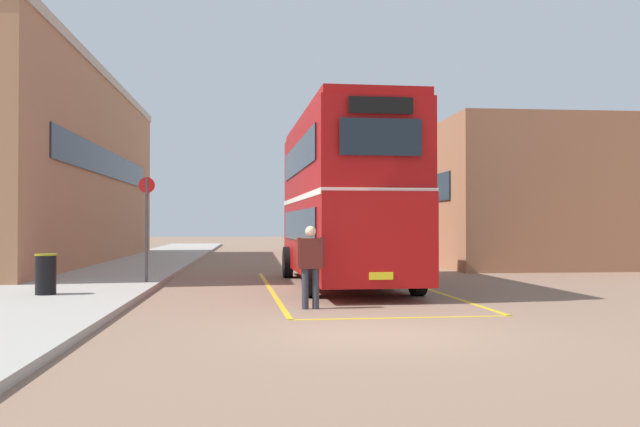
{
  "coord_description": "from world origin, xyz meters",
  "views": [
    {
      "loc": [
        -1.94,
        -10.8,
        1.74
      ],
      "look_at": [
        0.14,
        10.63,
        2.07
      ],
      "focal_mm": 38.51,
      "sensor_mm": 36.0,
      "label": 1
    }
  ],
  "objects_px": {
    "pedestrian_boarding": "(310,261)",
    "litter_bin": "(46,274)",
    "double_decker_bus": "(343,197)",
    "bus_stop_sign": "(147,219)",
    "single_deck_bus": "(327,226)"
  },
  "relations": [
    {
      "from": "double_decker_bus",
      "to": "single_deck_bus",
      "type": "relative_size",
      "value": 1.06
    },
    {
      "from": "pedestrian_boarding",
      "to": "bus_stop_sign",
      "type": "distance_m",
      "value": 6.78
    },
    {
      "from": "litter_bin",
      "to": "bus_stop_sign",
      "type": "xyz_separation_m",
      "value": [
        1.74,
        3.24,
        1.26
      ]
    },
    {
      "from": "single_deck_bus",
      "to": "bus_stop_sign",
      "type": "xyz_separation_m",
      "value": [
        -7.2,
        -20.41,
        0.23
      ]
    },
    {
      "from": "double_decker_bus",
      "to": "bus_stop_sign",
      "type": "bearing_deg",
      "value": 179.37
    },
    {
      "from": "double_decker_bus",
      "to": "pedestrian_boarding",
      "type": "height_order",
      "value": "double_decker_bus"
    },
    {
      "from": "litter_bin",
      "to": "double_decker_bus",
      "type": "bearing_deg",
      "value": 23.81
    },
    {
      "from": "single_deck_bus",
      "to": "bus_stop_sign",
      "type": "distance_m",
      "value": 21.64
    },
    {
      "from": "pedestrian_boarding",
      "to": "litter_bin",
      "type": "relative_size",
      "value": 1.84
    },
    {
      "from": "pedestrian_boarding",
      "to": "bus_stop_sign",
      "type": "relative_size",
      "value": 0.59
    },
    {
      "from": "litter_bin",
      "to": "bus_stop_sign",
      "type": "height_order",
      "value": "bus_stop_sign"
    },
    {
      "from": "double_decker_bus",
      "to": "litter_bin",
      "type": "distance_m",
      "value": 8.12
    },
    {
      "from": "double_decker_bus",
      "to": "single_deck_bus",
      "type": "height_order",
      "value": "double_decker_bus"
    },
    {
      "from": "litter_bin",
      "to": "bus_stop_sign",
      "type": "distance_m",
      "value": 3.89
    },
    {
      "from": "bus_stop_sign",
      "to": "double_decker_bus",
      "type": "bearing_deg",
      "value": -0.63
    }
  ]
}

